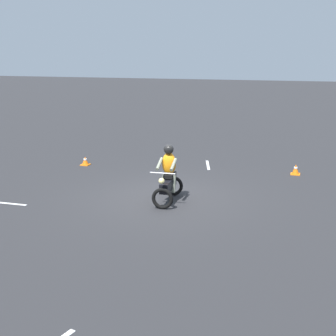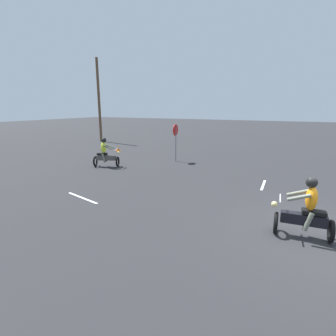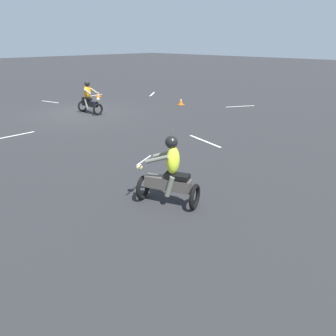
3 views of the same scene
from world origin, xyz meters
name	(u,v)px [view 1 (image 1 of 3)]	position (x,y,z in m)	size (l,w,h in m)	color
ground_plane	(164,197)	(0.00, 0.00, 0.00)	(120.00, 120.00, 0.00)	#28282B
motorcycle_rider_foreground	(168,177)	(-0.24, 0.34, 0.73)	(0.73, 1.53, 1.66)	black
traffic_cone_mid_left	(296,170)	(-3.59, -3.89, 0.17)	(0.32, 0.32, 0.36)	orange
traffic_cone_far_right	(85,161)	(4.08, -2.98, 0.16)	(0.32, 0.32, 0.33)	orange
lane_stripe_e	(1,203)	(4.27, 1.87, 0.00)	(0.10, 1.62, 0.01)	silver
lane_stripe_s	(208,165)	(-0.36, -4.35, 0.00)	(0.10, 1.47, 0.01)	silver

